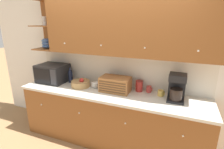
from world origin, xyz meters
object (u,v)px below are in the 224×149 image
wine_bottle (70,75)px  fruit_basket (81,84)px  coffee_maker (177,87)px  microwave (53,73)px  storage_canister (139,86)px  mug (161,93)px  bread_box (115,84)px  bowl_stack_on_counter (95,85)px  mug_blue_second (149,89)px

wine_bottle → fruit_basket: 0.32m
wine_bottle → coffee_maker: bearing=-2.4°
microwave → coffee_maker: coffee_maker is taller
storage_canister → mug: (0.35, -0.06, -0.05)m
bread_box → storage_canister: bearing=23.0°
wine_bottle → coffee_maker: coffee_maker is taller
bowl_stack_on_counter → mug_blue_second: size_ratio=1.50×
bowl_stack_on_counter → coffee_maker: (1.31, -0.03, 0.15)m
fruit_basket → bowl_stack_on_counter: 0.26m
microwave → mug_blue_second: microwave is taller
wine_bottle → bowl_stack_on_counter: size_ratio=1.92×
bread_box → coffee_maker: bearing=0.9°
bowl_stack_on_counter → mug_blue_second: mug_blue_second is taller
fruit_basket → coffee_maker: coffee_maker is taller
wine_bottle → bowl_stack_on_counter: wine_bottle is taller
mug_blue_second → coffee_maker: (0.41, -0.15, 0.15)m
wine_bottle → fruit_basket: wine_bottle is taller
bowl_stack_on_counter → coffee_maker: bearing=-1.3°
fruit_basket → mug: 1.35m
bowl_stack_on_counter → bread_box: bearing=-6.5°
wine_bottle → storage_canister: size_ratio=1.61×
mug_blue_second → mug: mug_blue_second is taller
fruit_basket → microwave: bearing=176.5°
microwave → storage_canister: size_ratio=2.90×
microwave → fruit_basket: bearing=-3.5°
wine_bottle → mug_blue_second: (1.44, 0.07, -0.08)m
wine_bottle → mug: size_ratio=2.73×
mug_blue_second → mug: 0.21m
bread_box → storage_canister: (0.36, 0.15, -0.03)m
fruit_basket → bowl_stack_on_counter: (0.25, 0.07, -0.01)m
wine_bottle → bowl_stack_on_counter: bearing=-5.3°
wine_bottle → fruit_basket: (0.29, -0.12, -0.08)m
microwave → coffee_maker: 2.18m
wine_bottle → mug_blue_second: size_ratio=2.87×
bread_box → coffee_maker: 0.93m
storage_canister → coffee_maker: size_ratio=0.45×
wine_bottle → bread_box: 0.93m
mug → bread_box: bearing=-172.4°
microwave → storage_canister: bearing=5.1°
bread_box → coffee_maker: (0.92, 0.01, 0.08)m
bread_box → storage_canister: 0.39m
microwave → bowl_stack_on_counter: 0.88m
microwave → mug_blue_second: size_ratio=5.17×
bread_box → microwave: bearing=179.7°
storage_canister → mug_blue_second: (0.16, 0.01, -0.04)m
coffee_maker → bowl_stack_on_counter: bearing=178.7°
storage_canister → microwave: bearing=-174.9°
bread_box → wine_bottle: bearing=174.2°
microwave → bowl_stack_on_counter: size_ratio=3.45×
mug_blue_second → mug: (0.19, -0.07, -0.01)m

